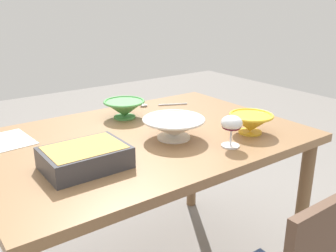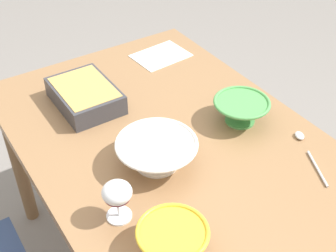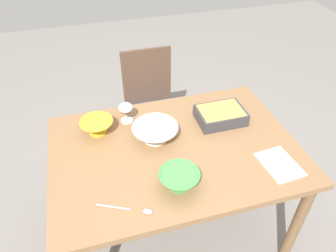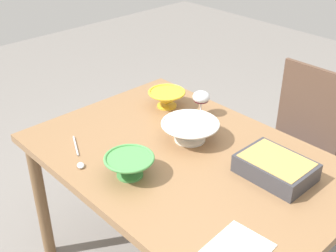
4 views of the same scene
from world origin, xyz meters
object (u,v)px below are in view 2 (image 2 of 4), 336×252
Objects in this scene: wine_glass at (117,195)px; mixing_bowl at (157,152)px; napkin at (161,56)px; small_bowl at (173,240)px; dining_table at (170,156)px; serving_bowl at (241,110)px; serving_spoon at (306,147)px; casserole_dish at (85,95)px.

wine_glass is 0.49× the size of mixing_bowl.
napkin is (-0.71, 0.59, -0.09)m from wine_glass.
mixing_bowl is at bearing 154.93° from small_bowl.
napkin is at bearing 140.25° from wine_glass.
dining_table is 6.76× the size of serving_bowl.
serving_bowl is (-0.34, 0.52, 0.00)m from small_bowl.
mixing_bowl is at bearing -51.79° from dining_table.
serving_bowl reaches higher than serving_spoon.
napkin is at bearing 150.99° from dining_table.
mixing_bowl is (-0.13, 0.21, -0.04)m from wine_glass.
small_bowl is 0.62m from serving_spoon.
serving_bowl is (0.40, 0.43, 0.01)m from casserole_dish.
serving_bowl is 0.26m from serving_spoon.
mixing_bowl is at bearing -114.61° from serving_spoon.
serving_spoon is (-0.10, 0.61, -0.04)m from small_bowl.
mixing_bowl is at bearing 121.89° from wine_glass.
casserole_dish is 0.43m from mixing_bowl.
wine_glass reaches higher than casserole_dish.
wine_glass is at bearing -74.92° from serving_bowl.
napkin is at bearing 109.54° from casserole_dish.
serving_bowl reaches higher than small_bowl.
small_bowl is at bearing -32.55° from dining_table.
dining_table is at bearing 124.15° from wine_glass.
wine_glass is at bearing -96.91° from serving_spoon.
mixing_bowl is at bearing -33.37° from napkin.
wine_glass is at bearing -55.85° from dining_table.
mixing_bowl reaches higher than small_bowl.
mixing_bowl reaches higher than serving_bowl.
small_bowl reaches higher than serving_spoon.
serving_spoon is at bearing 20.39° from serving_bowl.
serving_bowl is (0.06, 0.27, 0.14)m from dining_table.
wine_glass reaches higher than mixing_bowl.
casserole_dish is 0.46m from napkin.
casserole_dish is at bearing 172.75° from small_bowl.
casserole_dish is (-0.34, -0.16, 0.13)m from dining_table.
casserole_dish is 0.82m from serving_spoon.
serving_spoon is 0.80m from napkin.
napkin is (-0.58, 0.38, -0.05)m from mixing_bowl.
wine_glass is 0.64× the size of serving_bowl.
mixing_bowl reaches higher than casserole_dish.
dining_table is at bearing 25.05° from casserole_dish.
mixing_bowl is 1.07× the size of serving_spoon.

